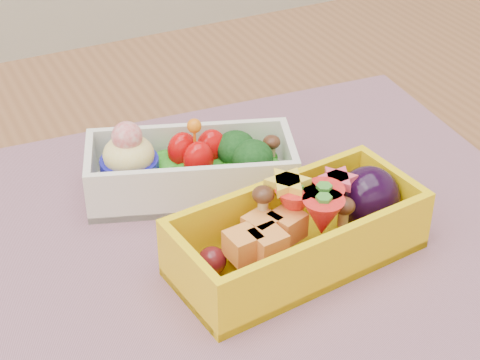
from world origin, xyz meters
name	(u,v)px	position (x,y,z in m)	size (l,w,h in m)	color
table	(313,342)	(0.00, 0.00, 0.65)	(1.20, 0.80, 0.75)	brown
placemat	(234,230)	(-0.05, 0.04, 0.75)	(0.46, 0.36, 0.00)	gray
bento_white	(190,168)	(-0.06, 0.10, 0.77)	(0.17, 0.12, 0.06)	silver
bento_yellow	(303,230)	(-0.02, -0.01, 0.78)	(0.18, 0.10, 0.06)	yellow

